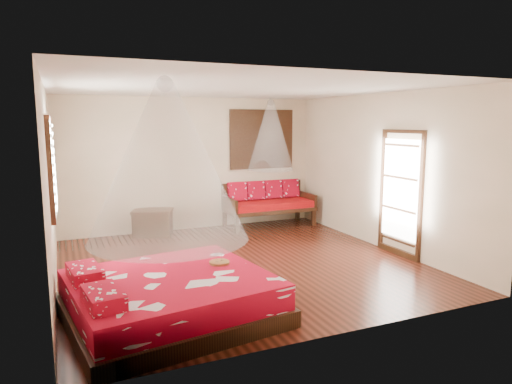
% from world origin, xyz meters
% --- Properties ---
extents(room, '(5.54, 5.54, 2.84)m').
position_xyz_m(room, '(0.00, 0.00, 1.40)').
color(room, black).
rests_on(room, ground).
extents(bed, '(2.54, 2.36, 0.65)m').
position_xyz_m(bed, '(-1.52, -1.60, 0.25)').
color(bed, black).
rests_on(bed, floor).
extents(daybed, '(1.95, 0.87, 0.98)m').
position_xyz_m(daybed, '(1.60, 2.39, 0.52)').
color(daybed, black).
rests_on(daybed, floor).
extents(storage_chest, '(0.92, 0.80, 0.53)m').
position_xyz_m(storage_chest, '(-0.94, 2.45, 0.27)').
color(storage_chest, black).
rests_on(storage_chest, floor).
extents(shutter_panel, '(1.52, 0.06, 1.32)m').
position_xyz_m(shutter_panel, '(1.60, 2.72, 1.90)').
color(shutter_panel, black).
rests_on(shutter_panel, wall_back).
extents(window_left, '(0.10, 1.74, 1.34)m').
position_xyz_m(window_left, '(-2.71, 0.20, 1.70)').
color(window_left, black).
rests_on(window_left, wall_left).
extents(glazed_door, '(0.08, 1.02, 2.16)m').
position_xyz_m(glazed_door, '(2.72, -0.60, 1.07)').
color(glazed_door, black).
rests_on(glazed_door, floor).
extents(wine_tray, '(0.26, 0.26, 0.21)m').
position_xyz_m(wine_tray, '(-0.81, -1.35, 0.56)').
color(wine_tray, brown).
rests_on(wine_tray, bed).
extents(mosquito_net_main, '(1.82, 1.82, 1.80)m').
position_xyz_m(mosquito_net_main, '(-1.50, -1.60, 1.85)').
color(mosquito_net_main, white).
rests_on(mosquito_net_main, ceiling).
extents(mosquito_net_daybed, '(0.99, 0.99, 1.50)m').
position_xyz_m(mosquito_net_daybed, '(1.60, 2.25, 2.00)').
color(mosquito_net_daybed, white).
rests_on(mosquito_net_daybed, ceiling).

